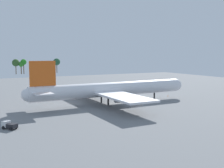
# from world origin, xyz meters

# --- Properties ---
(ground_plane) EXTENTS (292.00, 292.00, 0.00)m
(ground_plane) POSITION_xyz_m (0.00, 0.00, 0.00)
(ground_plane) COLOR slate
(cargo_airplane) EXTENTS (73.00, 57.93, 17.94)m
(cargo_airplane) POSITION_xyz_m (-0.64, 0.00, 5.83)
(cargo_airplane) COLOR silver
(cargo_airplane) RESTS_ON ground_plane
(pushback_tractor) EXTENTS (3.50, 5.33, 2.28)m
(pushback_tractor) POSITION_xyz_m (29.07, 40.07, 1.11)
(pushback_tractor) COLOR silver
(pushback_tractor) RESTS_ON ground_plane
(maintenance_van) EXTENTS (4.06, 4.51, 2.15)m
(maintenance_van) POSITION_xyz_m (-43.22, -21.37, 1.09)
(maintenance_van) COLOR silver
(maintenance_van) RESTS_ON ground_plane
(safety_cone_nose) EXTENTS (0.40, 0.40, 0.57)m
(safety_cone_nose) POSITION_xyz_m (32.85, 3.98, 0.29)
(safety_cone_nose) COLOR orange
(safety_cone_nose) RESTS_ON ground_plane
(tree_line_backdrop) EXTENTS (50.05, 7.47, 15.77)m
(tree_line_backdrop) POSITION_xyz_m (10.60, 192.68, 11.06)
(tree_line_backdrop) COLOR #51381E
(tree_line_backdrop) RESTS_ON ground_plane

